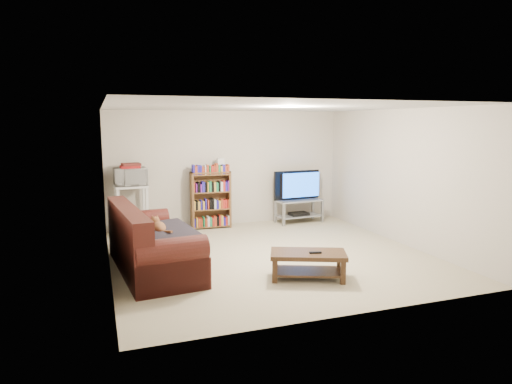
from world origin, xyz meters
name	(u,v)px	position (x,y,z in m)	size (l,w,h in m)	color
floor	(270,255)	(0.00, 0.00, 0.00)	(5.00, 5.00, 0.00)	#BCB08C
ceiling	(271,107)	(0.00, 0.00, 2.40)	(5.00, 5.00, 0.00)	white
wall_back	(228,168)	(0.00, 2.50, 1.20)	(5.00, 5.00, 0.00)	beige
wall_front	(353,211)	(0.00, -2.50, 1.20)	(5.00, 5.00, 0.00)	beige
wall_left	(106,191)	(-2.50, 0.00, 1.20)	(5.00, 5.00, 0.00)	beige
wall_right	(401,177)	(2.50, 0.00, 1.20)	(5.00, 5.00, 0.00)	beige
sofa	(148,248)	(-1.97, -0.13, 0.34)	(1.20, 2.35, 0.97)	#431611
blanket	(163,234)	(-1.76, -0.27, 0.56)	(0.87, 1.13, 0.10)	black
cat	(159,227)	(-1.78, -0.06, 0.62)	(0.25, 0.62, 0.19)	brown
coffee_table	(308,260)	(0.10, -1.22, 0.26)	(1.16, 0.88, 0.38)	#352212
remote	(315,252)	(0.17, -1.30, 0.39)	(0.17, 0.05, 0.02)	black
tv_stand	(299,207)	(1.49, 2.12, 0.34)	(1.04, 0.53, 0.50)	#999EA3
television	(299,185)	(1.49, 2.12, 0.82)	(1.08, 0.14, 0.62)	black
dvd_player	(299,214)	(1.49, 2.12, 0.19)	(0.40, 0.28, 0.06)	black
bookshelf	(211,199)	(-0.44, 2.24, 0.61)	(0.82, 0.27, 1.17)	brown
shelf_clutter	(215,166)	(-0.34, 2.25, 1.28)	(0.60, 0.19, 0.28)	silver
microwave_stand	(132,203)	(-2.02, 2.16, 0.62)	(0.64, 0.48, 0.97)	silver
microwave	(130,177)	(-2.02, 2.16, 1.14)	(0.60, 0.41, 0.33)	silver
game_boxes	(130,167)	(-2.02, 2.16, 1.33)	(0.35, 0.31, 0.05)	maroon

